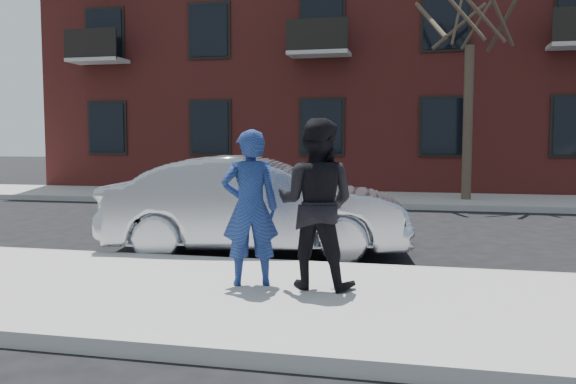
% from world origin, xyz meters
% --- Properties ---
extents(ground, '(100.00, 100.00, 0.00)m').
position_xyz_m(ground, '(0.00, 0.00, 0.00)').
color(ground, black).
rests_on(ground, ground).
extents(near_sidewalk, '(50.00, 3.50, 0.15)m').
position_xyz_m(near_sidewalk, '(0.00, -0.25, 0.07)').
color(near_sidewalk, '#9B9893').
rests_on(near_sidewalk, ground).
extents(near_curb, '(50.00, 0.10, 0.15)m').
position_xyz_m(near_curb, '(0.00, 1.55, 0.07)').
color(near_curb, '#999691').
rests_on(near_curb, ground).
extents(far_sidewalk, '(50.00, 3.50, 0.15)m').
position_xyz_m(far_sidewalk, '(0.00, 11.25, 0.07)').
color(far_sidewalk, '#9B9893').
rests_on(far_sidewalk, ground).
extents(far_curb, '(50.00, 0.10, 0.15)m').
position_xyz_m(far_curb, '(0.00, 9.45, 0.07)').
color(far_curb, '#999691').
rests_on(far_curb, ground).
extents(apartment_building, '(24.30, 10.30, 12.30)m').
position_xyz_m(apartment_building, '(2.00, 18.00, 6.16)').
color(apartment_building, maroon).
rests_on(apartment_building, ground).
extents(street_tree, '(3.60, 3.60, 6.80)m').
position_xyz_m(street_tree, '(4.50, 11.00, 5.52)').
color(street_tree, '#33261E').
rests_on(street_tree, far_sidewalk).
extents(silver_sedan, '(4.87, 2.35, 1.54)m').
position_xyz_m(silver_sedan, '(0.86, 2.64, 0.77)').
color(silver_sedan, '#999BA3').
rests_on(silver_sedan, ground).
extents(man_hoodie, '(0.75, 0.61, 1.77)m').
position_xyz_m(man_hoodie, '(1.50, 0.11, 1.03)').
color(man_hoodie, navy).
rests_on(man_hoodie, near_sidewalk).
extents(man_peacoat, '(0.99, 0.81, 1.89)m').
position_xyz_m(man_peacoat, '(2.25, 0.17, 1.09)').
color(man_peacoat, black).
rests_on(man_peacoat, near_sidewalk).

